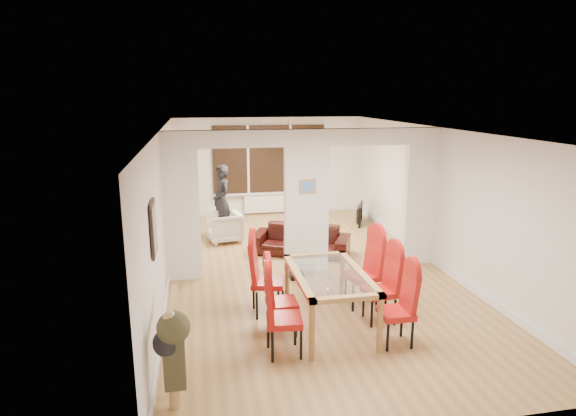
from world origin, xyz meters
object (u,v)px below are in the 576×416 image
object	(u,v)px
armchair	(224,227)
bottle	(306,220)
dining_chair_la	(284,314)
dining_chair_lc	(268,276)
dining_chair_rc	(362,271)
television	(357,214)
bowl	(299,224)
dining_chair_lb	(282,298)
sofa	(301,240)
dining_chair_ra	(396,307)
person	(222,201)
coffee_table	(298,230)
dining_chair_rb	(380,286)
dining_table	(329,300)

from	to	relation	value
armchair	bottle	size ratio (longest dim) A/B	2.62
dining_chair_la	dining_chair_lc	bearing A→B (deg)	97.35
dining_chair_rc	television	size ratio (longest dim) A/B	1.28
television	bowl	world-z (taller)	television
dining_chair_la	dining_chair_lb	world-z (taller)	dining_chair_la
sofa	bowl	size ratio (longest dim) A/B	8.50
television	bowl	size ratio (longest dim) A/B	3.84
dining_chair_ra	dining_chair_lc	bearing A→B (deg)	140.69
sofa	bowl	world-z (taller)	sofa
person	television	distance (m)	3.48
dining_chair_ra	sofa	world-z (taller)	dining_chair_ra
dining_chair_lb	armchair	bearing A→B (deg)	97.20
dining_chair_la	dining_chair_rc	bearing A→B (deg)	45.75
armchair	bottle	distance (m)	1.89
dining_chair_lc	dining_chair_rc	distance (m)	1.45
dining_chair_lb	dining_chair_rc	xyz separation A→B (m)	(1.35, 0.64, 0.06)
dining_chair_lb	television	xyz separation A→B (m)	(2.86, 5.27, -0.25)
dining_chair_lc	armchair	distance (m)	3.78
armchair	coffee_table	bearing A→B (deg)	86.24
dining_chair_lc	bottle	distance (m)	4.10
dining_chair_ra	bowl	world-z (taller)	dining_chair_ra
dining_chair_la	bowl	xyz separation A→B (m)	(1.28, 5.11, -0.28)
dining_chair_rc	armchair	size ratio (longest dim) A/B	1.57
armchair	coffee_table	xyz separation A→B (m)	(1.72, 0.19, -0.21)
coffee_table	sofa	bearing A→B (deg)	-100.22
dining_chair_rc	sofa	size ratio (longest dim) A/B	0.58
dining_chair_rc	sofa	distance (m)	2.65
sofa	television	world-z (taller)	sofa
dining_chair_la	television	world-z (taller)	dining_chair_la
dining_chair_ra	television	size ratio (longest dim) A/B	1.16
dining_chair_la	dining_chair_lc	size ratio (longest dim) A/B	0.94
dining_chair_ra	bottle	xyz separation A→B (m)	(-0.02, 5.04, -0.14)
dining_chair_la	dining_chair_ra	size ratio (longest dim) A/B	1.06
person	television	bearing A→B (deg)	80.03
person	television	xyz separation A→B (m)	(3.40, 0.52, -0.58)
dining_chair_rc	bowl	size ratio (longest dim) A/B	4.90
dining_chair_rb	sofa	world-z (taller)	dining_chair_rb
dining_chair_lb	person	xyz separation A→B (m)	(-0.53, 4.75, 0.32)
dining_chair_rc	bottle	bearing A→B (deg)	77.15
dining_chair_lb	bottle	size ratio (longest dim) A/B	3.70
dining_chair_rc	dining_chair_ra	bearing A→B (deg)	-100.46
dining_chair_lb	dining_chair_ra	size ratio (longest dim) A/B	0.99
dining_chair_lb	dining_chair_ra	bearing A→B (deg)	-21.79
sofa	person	distance (m)	2.19
armchair	dining_chair_lb	bearing A→B (deg)	-3.54
dining_chair_ra	bottle	size ratio (longest dim) A/B	3.72
dining_table	bowl	distance (m)	4.54
dining_chair_lc	dining_chair_rc	size ratio (longest dim) A/B	1.02
dining_chair_ra	dining_chair_la	bearing A→B (deg)	178.74
dining_chair_la	coffee_table	world-z (taller)	dining_chair_la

